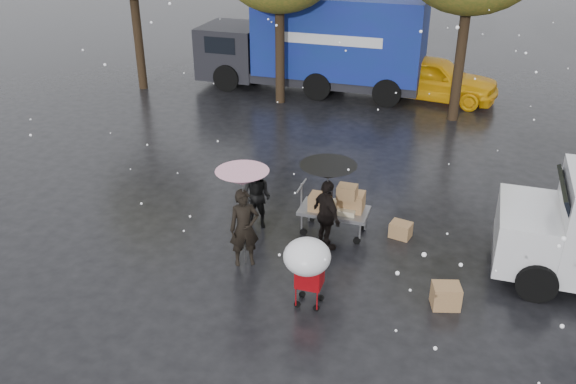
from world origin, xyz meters
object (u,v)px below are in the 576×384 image
(blue_truck, at_px, (318,43))
(yellow_taxi, at_px, (433,78))
(person_pink, at_px, (244,228))
(vendor_cart, at_px, (338,204))
(person_black, at_px, (327,216))
(shopping_cart, at_px, (308,260))

(blue_truck, bearing_deg, yellow_taxi, 2.81)
(yellow_taxi, bearing_deg, person_pink, 175.93)
(vendor_cart, bearing_deg, person_pink, -130.68)
(person_pink, height_order, yellow_taxi, person_pink)
(person_black, relative_size, blue_truck, 0.19)
(person_pink, height_order, blue_truck, blue_truck)
(blue_truck, bearing_deg, person_black, -73.66)
(vendor_cart, relative_size, shopping_cart, 1.04)
(shopping_cart, distance_m, blue_truck, 13.39)
(person_black, distance_m, shopping_cart, 2.16)
(blue_truck, relative_size, yellow_taxi, 1.83)
(blue_truck, xyz_separation_m, yellow_taxi, (4.25, 0.21, -0.98))
(person_black, xyz_separation_m, blue_truck, (-3.17, 10.81, 0.97))
(blue_truck, bearing_deg, vendor_cart, -72.23)
(person_pink, relative_size, blue_truck, 0.20)
(person_black, height_order, shopping_cart, person_black)
(person_black, bearing_deg, shopping_cart, 139.59)
(person_pink, xyz_separation_m, yellow_taxi, (2.50, 12.08, -0.05))
(vendor_cart, height_order, shopping_cart, shopping_cart)
(vendor_cart, relative_size, yellow_taxi, 0.33)
(person_pink, bearing_deg, person_black, 6.77)
(person_black, distance_m, blue_truck, 11.30)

